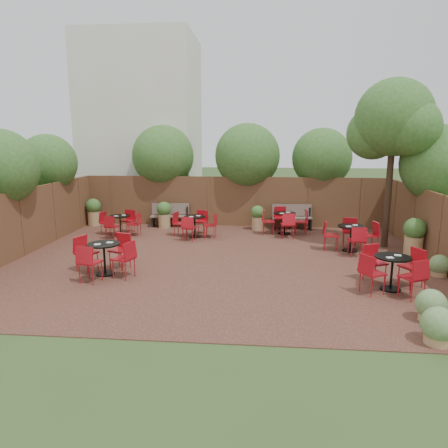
{
  "coord_description": "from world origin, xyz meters",
  "views": [
    {
      "loc": [
        1.16,
        -11.66,
        3.49
      ],
      "look_at": [
        0.03,
        0.5,
        1.0
      ],
      "focal_mm": 33.75,
      "sensor_mm": 36.0,
      "label": 1
    }
  ],
  "objects": [
    {
      "name": "ground",
      "position": [
        0.0,
        0.0,
        0.0
      ],
      "size": [
        80.0,
        80.0,
        0.0
      ],
      "primitive_type": "plane",
      "color": "#354F23",
      "rests_on": "ground"
    },
    {
      "name": "courtyard_paving",
      "position": [
        0.0,
        0.0,
        0.01
      ],
      "size": [
        12.0,
        10.0,
        0.02
      ],
      "primitive_type": "cube",
      "color": "#3E1E19",
      "rests_on": "ground"
    },
    {
      "name": "fence_back",
      "position": [
        0.0,
        5.0,
        1.0
      ],
      "size": [
        12.0,
        0.08,
        2.0
      ],
      "primitive_type": "cube",
      "color": "#53351F",
      "rests_on": "ground"
    },
    {
      "name": "fence_left",
      "position": [
        -6.0,
        0.0,
        1.0
      ],
      "size": [
        0.08,
        10.0,
        2.0
      ],
      "primitive_type": "cube",
      "color": "#53351F",
      "rests_on": "ground"
    },
    {
      "name": "fence_right",
      "position": [
        6.0,
        0.0,
        1.0
      ],
      "size": [
        0.08,
        10.0,
        2.0
      ],
      "primitive_type": "cube",
      "color": "#53351F",
      "rests_on": "ground"
    },
    {
      "name": "neighbour_building",
      "position": [
        -4.5,
        8.0,
        4.0
      ],
      "size": [
        5.0,
        4.0,
        8.0
      ],
      "primitive_type": "cube",
      "color": "silver",
      "rests_on": "ground"
    },
    {
      "name": "overhang_foliage",
      "position": [
        -1.13,
        3.24,
        2.72
      ],
      "size": [
        15.61,
        10.61,
        2.63
      ],
      "color": "#2F5B1D",
      "rests_on": "ground"
    },
    {
      "name": "courtyard_tree",
      "position": [
        5.13,
        2.07,
        3.95
      ],
      "size": [
        2.6,
        2.5,
        5.29
      ],
      "rotation": [
        0.0,
        0.0,
        0.32
      ],
      "color": "black",
      "rests_on": "courtyard_paving"
    },
    {
      "name": "park_bench_left",
      "position": [
        -2.53,
        4.63,
        0.49
      ],
      "size": [
        1.53,
        0.64,
        0.92
      ],
      "rotation": [
        0.0,
        0.0,
        0.11
      ],
      "color": "brown",
      "rests_on": "courtyard_paving"
    },
    {
      "name": "park_bench_right",
      "position": [
        2.3,
        4.63,
        0.51
      ],
      "size": [
        1.57,
        0.61,
        0.95
      ],
      "rotation": [
        0.0,
        0.0,
        0.07
      ],
      "color": "brown",
      "rests_on": "courtyard_paving"
    },
    {
      "name": "bistro_tables",
      "position": [
        0.52,
        1.03,
        0.48
      ],
      "size": [
        9.77,
        7.3,
        0.95
      ],
      "color": "black",
      "rests_on": "courtyard_paving"
    },
    {
      "name": "planters",
      "position": [
        -0.08,
        3.27,
        0.61
      ],
      "size": [
        11.92,
        4.19,
        1.17
      ],
      "color": "#A07D50",
      "rests_on": "courtyard_paving"
    },
    {
      "name": "low_shrubs",
      "position": [
        4.65,
        -3.38,
        0.32
      ],
      "size": [
        2.06,
        4.35,
        0.66
      ],
      "color": "#A07D50",
      "rests_on": "courtyard_paving"
    }
  ]
}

